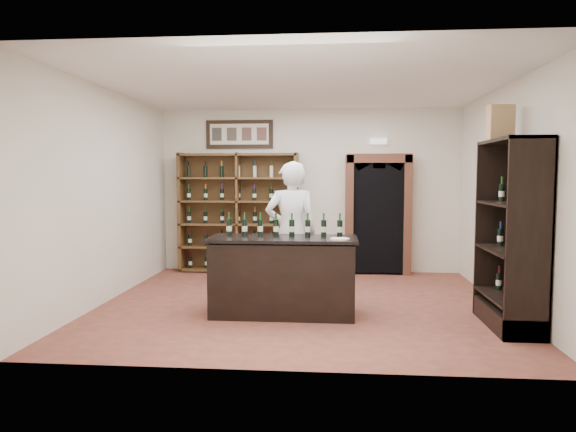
% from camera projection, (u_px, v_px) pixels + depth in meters
% --- Properties ---
extents(floor, '(5.50, 5.50, 0.00)m').
position_uv_depth(floor, '(301.00, 303.00, 7.15)').
color(floor, brown).
rests_on(floor, ground).
extents(ceiling, '(5.50, 5.50, 0.00)m').
position_uv_depth(ceiling, '(302.00, 85.00, 6.92)').
color(ceiling, white).
rests_on(ceiling, wall_back).
extents(wall_back, '(5.50, 0.04, 3.00)m').
position_uv_depth(wall_back, '(309.00, 191.00, 9.52)').
color(wall_back, silver).
rests_on(wall_back, ground).
extents(wall_left, '(0.04, 5.00, 3.00)m').
position_uv_depth(wall_left, '(108.00, 195.00, 7.27)').
color(wall_left, silver).
rests_on(wall_left, ground).
extents(wall_right, '(0.04, 5.00, 3.00)m').
position_uv_depth(wall_right, '(508.00, 197.00, 6.81)').
color(wall_right, silver).
rests_on(wall_right, ground).
extents(wine_shelf, '(2.20, 0.38, 2.20)m').
position_uv_depth(wine_shelf, '(239.00, 213.00, 9.49)').
color(wine_shelf, brown).
rests_on(wine_shelf, ground).
extents(framed_picture, '(1.25, 0.04, 0.52)m').
position_uv_depth(framed_picture, '(239.00, 134.00, 9.52)').
color(framed_picture, black).
rests_on(framed_picture, wall_back).
extents(arched_doorway, '(1.17, 0.35, 2.17)m').
position_uv_depth(arched_doorway, '(378.00, 211.00, 9.27)').
color(arched_doorway, black).
rests_on(arched_doorway, ground).
extents(emergency_light, '(0.30, 0.10, 0.10)m').
position_uv_depth(emergency_light, '(378.00, 141.00, 9.27)').
color(emergency_light, white).
rests_on(emergency_light, wall_back).
extents(tasting_counter, '(1.88, 0.78, 1.00)m').
position_uv_depth(tasting_counter, '(283.00, 277.00, 6.54)').
color(tasting_counter, black).
rests_on(tasting_counter, ground).
extents(counter_bottle_0, '(0.07, 0.07, 0.30)m').
position_uv_depth(counter_bottle_0, '(229.00, 227.00, 6.69)').
color(counter_bottle_0, black).
rests_on(counter_bottle_0, tasting_counter).
extents(counter_bottle_1, '(0.07, 0.07, 0.30)m').
position_uv_depth(counter_bottle_1, '(245.00, 227.00, 6.68)').
color(counter_bottle_1, black).
rests_on(counter_bottle_1, tasting_counter).
extents(counter_bottle_2, '(0.07, 0.07, 0.30)m').
position_uv_depth(counter_bottle_2, '(260.00, 227.00, 6.66)').
color(counter_bottle_2, black).
rests_on(counter_bottle_2, tasting_counter).
extents(counter_bottle_3, '(0.07, 0.07, 0.30)m').
position_uv_depth(counter_bottle_3, '(276.00, 228.00, 6.64)').
color(counter_bottle_3, black).
rests_on(counter_bottle_3, tasting_counter).
extents(counter_bottle_4, '(0.07, 0.07, 0.30)m').
position_uv_depth(counter_bottle_4, '(292.00, 228.00, 6.62)').
color(counter_bottle_4, black).
rests_on(counter_bottle_4, tasting_counter).
extents(counter_bottle_5, '(0.07, 0.07, 0.30)m').
position_uv_depth(counter_bottle_5, '(308.00, 228.00, 6.61)').
color(counter_bottle_5, black).
rests_on(counter_bottle_5, tasting_counter).
extents(counter_bottle_6, '(0.07, 0.07, 0.30)m').
position_uv_depth(counter_bottle_6, '(324.00, 228.00, 6.59)').
color(counter_bottle_6, black).
rests_on(counter_bottle_6, tasting_counter).
extents(counter_bottle_7, '(0.07, 0.07, 0.30)m').
position_uv_depth(counter_bottle_7, '(340.00, 228.00, 6.57)').
color(counter_bottle_7, black).
rests_on(counter_bottle_7, tasting_counter).
extents(side_cabinet, '(0.48, 1.20, 2.20)m').
position_uv_depth(side_cabinet, '(512.00, 263.00, 5.99)').
color(side_cabinet, black).
rests_on(side_cabinet, ground).
extents(shopkeeper, '(0.79, 0.58, 1.97)m').
position_uv_depth(shopkeeper, '(291.00, 233.00, 7.15)').
color(shopkeeper, white).
rests_on(shopkeeper, ground).
extents(plate, '(0.23, 0.23, 0.02)m').
position_uv_depth(plate, '(340.00, 239.00, 6.23)').
color(plate, silver).
rests_on(plate, tasting_counter).
extents(wine_crate, '(0.33, 0.18, 0.44)m').
position_uv_depth(wine_crate, '(501.00, 123.00, 6.26)').
color(wine_crate, tan).
rests_on(wine_crate, side_cabinet).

